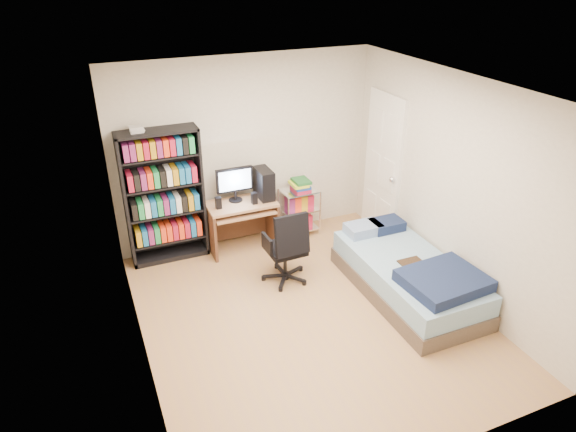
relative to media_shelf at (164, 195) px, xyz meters
name	(u,v)px	position (x,y,z in m)	size (l,w,h in m)	color
room	(310,214)	(1.15, -1.84, 0.36)	(3.58, 4.08, 2.58)	#A67A53
media_shelf	(164,195)	(0.00, 0.00, 0.00)	(0.97, 0.32, 1.80)	black
computer_desk	(247,205)	(1.04, -0.11, -0.28)	(0.90, 0.52, 1.13)	#A87C56
office_chair	(287,259)	(1.19, -1.12, -0.58)	(0.59, 0.59, 0.96)	black
wire_cart	(299,199)	(1.82, -0.08, -0.35)	(0.52, 0.38, 0.83)	white
bed	(409,276)	(2.39, -1.93, -0.64)	(0.98, 1.96, 0.56)	brown
door	(383,167)	(2.87, -0.49, 0.11)	(0.12, 0.80, 2.00)	white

